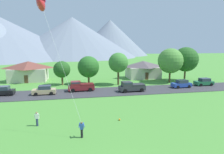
% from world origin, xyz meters
% --- Properties ---
extents(road_strip, '(160.00, 7.66, 0.08)m').
position_xyz_m(road_strip, '(0.00, 25.88, 0.04)').
color(road_strip, '#38383D').
rests_on(road_strip, ground).
extents(mountain_far_west_ridge, '(73.27, 73.27, 34.04)m').
position_xyz_m(mountain_far_west_ridge, '(30.93, 175.26, 17.02)').
color(mountain_far_west_ridge, slate).
rests_on(mountain_far_west_ridge, ground).
extents(mountain_east_ridge, '(105.49, 105.49, 32.54)m').
position_xyz_m(mountain_east_ridge, '(-4.88, 154.07, 16.27)').
color(mountain_east_ridge, slate).
rests_on(mountain_east_ridge, ground).
extents(house_leftmost, '(9.72, 6.85, 5.16)m').
position_xyz_m(house_leftmost, '(-15.32, 41.61, 2.67)').
color(house_leftmost, beige).
rests_on(house_leftmost, ground).
extents(house_left_center, '(9.49, 6.85, 4.89)m').
position_xyz_m(house_left_center, '(15.65, 40.47, 2.53)').
color(house_left_center, beige).
rests_on(house_left_center, ground).
extents(tree_near_left, '(6.21, 6.21, 8.53)m').
position_xyz_m(tree_near_left, '(19.94, 32.80, 5.42)').
color(tree_near_left, brown).
rests_on(tree_near_left, ground).
extents(tree_left_of_center, '(4.60, 4.60, 7.57)m').
position_xyz_m(tree_left_of_center, '(6.56, 32.33, 5.25)').
color(tree_left_of_center, '#4C3823').
rests_on(tree_left_of_center, ground).
extents(tree_center, '(5.12, 5.12, 6.72)m').
position_xyz_m(tree_center, '(-0.23, 34.56, 4.15)').
color(tree_center, brown).
rests_on(tree_center, ground).
extents(tree_near_right, '(3.90, 3.90, 5.64)m').
position_xyz_m(tree_near_right, '(-6.41, 34.54, 3.67)').
color(tree_near_right, brown).
rests_on(tree_near_right, ground).
extents(tree_far_right, '(6.33, 6.33, 8.80)m').
position_xyz_m(tree_far_right, '(24.86, 33.98, 5.63)').
color(tree_far_right, brown).
rests_on(tree_far_right, ground).
extents(parked_car_tan_west_end, '(4.23, 2.13, 1.68)m').
position_xyz_m(parked_car_tan_west_end, '(-9.16, 25.87, 0.87)').
color(parked_car_tan_west_end, tan).
rests_on(parked_car_tan_west_end, road_strip).
extents(parked_car_black_mid_west, '(4.20, 2.08, 1.68)m').
position_xyz_m(parked_car_black_mid_west, '(-16.72, 26.68, 0.87)').
color(parked_car_black_mid_west, black).
rests_on(parked_car_black_mid_west, road_strip).
extents(parked_car_green_mid_east, '(4.21, 2.11, 1.68)m').
position_xyz_m(parked_car_green_mid_east, '(25.79, 27.50, 0.87)').
color(parked_car_green_mid_east, '#237042').
rests_on(parked_car_green_mid_east, road_strip).
extents(parked_car_blue_east_end, '(4.28, 2.24, 1.68)m').
position_xyz_m(parked_car_blue_east_end, '(19.46, 26.45, 0.87)').
color(parked_car_blue_east_end, '#2847A8').
rests_on(parked_car_blue_east_end, road_strip).
extents(pickup_truck_charcoal_west_side, '(5.29, 2.51, 1.99)m').
position_xyz_m(pickup_truck_charcoal_west_side, '(7.59, 25.08, 1.06)').
color(pickup_truck_charcoal_west_side, '#333338').
rests_on(pickup_truck_charcoal_west_side, road_strip).
extents(pickup_truck_maroon_east_side, '(5.28, 2.49, 1.99)m').
position_xyz_m(pickup_truck_maroon_east_side, '(-2.40, 27.43, 1.06)').
color(pickup_truck_maroon_east_side, maroon).
rests_on(pickup_truck_maroon_east_side, road_strip).
extents(kite_flyer_with_kite, '(4.74, 5.15, 14.29)m').
position_xyz_m(kite_flyer_with_kite, '(-6.46, 10.90, 13.09)').
color(kite_flyer_with_kite, black).
rests_on(kite_flyer_with_kite, ground).
extents(watcher_person, '(0.56, 0.24, 1.68)m').
position_xyz_m(watcher_person, '(-7.81, 11.27, 0.88)').
color(watcher_person, navy).
rests_on(watcher_person, ground).
extents(soccer_ball, '(0.24, 0.24, 0.24)m').
position_xyz_m(soccer_ball, '(1.86, 11.02, 0.12)').
color(soccer_ball, orange).
rests_on(soccer_ball, ground).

